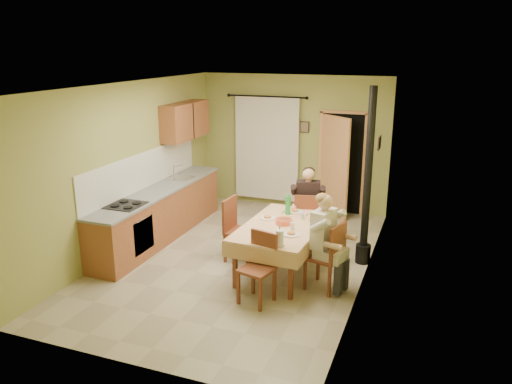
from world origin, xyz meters
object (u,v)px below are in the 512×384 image
at_px(chair_near, 257,282).
at_px(man_far, 308,199).
at_px(chair_left, 241,243).
at_px(chair_right, 325,270).
at_px(stove_flue, 366,202).
at_px(chair_far, 307,232).
at_px(man_right, 325,231).
at_px(dining_table, 282,248).

height_order(chair_near, man_far, man_far).
relative_size(chair_left, man_far, 0.74).
relative_size(chair_right, chair_left, 0.99).
bearing_deg(stove_flue, chair_far, 165.08).
bearing_deg(chair_left, chair_far, 137.70).
bearing_deg(man_right, chair_far, 39.17).
bearing_deg(dining_table, chair_right, -21.89).
height_order(dining_table, stove_flue, stove_flue).
bearing_deg(dining_table, man_right, -22.07).
bearing_deg(man_right, dining_table, 80.07).
bearing_deg(stove_flue, dining_table, -145.68).
relative_size(chair_left, man_right, 0.74).
distance_m(dining_table, stove_flue, 1.50).
height_order(chair_far, man_far, man_far).
relative_size(dining_table, man_far, 1.39).
bearing_deg(man_right, chair_right, -90.00).
xyz_separation_m(dining_table, stove_flue, (1.12, 0.76, 0.65)).
bearing_deg(man_far, chair_far, -90.00).
relative_size(chair_near, stove_flue, 0.35).
relative_size(chair_right, stove_flue, 0.36).
xyz_separation_m(chair_far, man_far, (-0.00, 0.01, 0.59)).
height_order(chair_near, chair_right, chair_right).
height_order(chair_left, man_right, man_right).
bearing_deg(chair_near, man_right, -123.51).
bearing_deg(chair_far, dining_table, -109.16).
bearing_deg(stove_flue, man_far, 164.37).
height_order(dining_table, chair_right, chair_right).
distance_m(chair_right, man_right, 0.59).
relative_size(chair_right, man_far, 0.73).
xyz_separation_m(chair_left, stove_flue, (1.89, 0.58, 0.73)).
distance_m(chair_right, chair_left, 1.60).
distance_m(chair_near, man_far, 2.17).
height_order(chair_right, chair_left, chair_left).
bearing_deg(man_far, chair_near, -106.61).
height_order(chair_near, man_right, man_right).
distance_m(chair_far, chair_near, 2.08).
bearing_deg(dining_table, man_far, 86.83).
height_order(dining_table, chair_near, chair_near).
xyz_separation_m(man_right, stove_flue, (0.39, 1.10, 0.15)).
bearing_deg(chair_far, chair_right, -78.25).
bearing_deg(chair_right, stove_flue, -3.64).
bearing_deg(chair_far, chair_left, -148.85).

